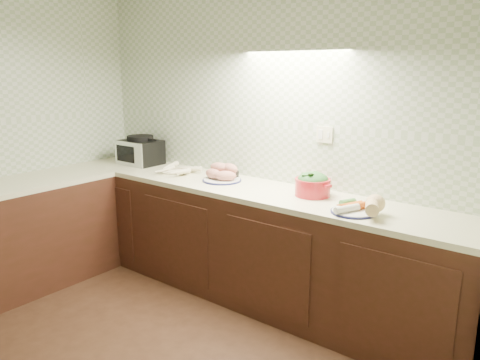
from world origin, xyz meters
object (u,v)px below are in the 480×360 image
Objects in this scene: parsnip_pile at (173,169)px; dutch_oven at (313,184)px; sweet_potato_plate at (222,174)px; veg_plate at (363,206)px; toaster_oven at (140,151)px; onion_bowl at (229,173)px.

dutch_oven reaches higher than parsnip_pile.
sweet_potato_plate is at bearing 3.30° from parsnip_pile.
veg_plate reaches higher than parsnip_pile.
dutch_oven is 0.50m from veg_plate.
sweet_potato_plate is (1.06, -0.04, -0.07)m from toaster_oven.
toaster_oven is at bearing 175.77° from veg_plate.
veg_plate is at bearing -4.68° from toaster_oven.
sweet_potato_plate is 0.89× the size of veg_plate.
toaster_oven is 1.88m from dutch_oven.
parsnip_pile is 1.36m from dutch_oven.
onion_bowl is at bearing 3.34° from toaster_oven.
onion_bowl is (-0.02, 0.11, -0.01)m from sweet_potato_plate.
onion_bowl is 0.84m from dutch_oven.
sweet_potato_plate is 1.28m from veg_plate.
dutch_oven is at bearing 3.20° from parsnip_pile.
veg_plate is (1.30, -0.24, 0.00)m from onion_bowl.
parsnip_pile is 0.99× the size of veg_plate.
toaster_oven is at bearing 172.12° from parsnip_pile.
parsnip_pile is 1.11× the size of dutch_oven.
parsnip_pile is at bearing 176.82° from veg_plate.
parsnip_pile is 2.21× the size of onion_bowl.
veg_plate is (1.28, -0.13, -0.01)m from sweet_potato_plate.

